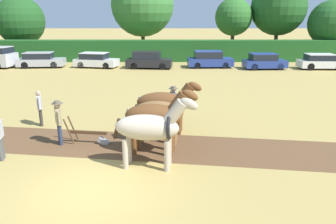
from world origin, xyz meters
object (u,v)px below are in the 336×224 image
farmer_beside_team (172,101)px  parked_car_center_left (95,60)px  tree_far_left (19,21)px  tree_left (141,5)px  tree_center (277,8)px  plow (90,136)px  tree_center_left (232,17)px  parked_car_right (263,61)px  farmer_at_plow (57,119)px  draft_horse_trail_left (160,112)px  parked_car_center_right (208,60)px  draft_horse_trail_right (164,103)px  draft_horse_lead_right (155,116)px  parked_car_far_right (319,62)px  farmer_onlooker_right (38,106)px  parked_car_center (147,60)px  parked_car_left (39,60)px  tree_center_right (329,23)px  draft_horse_lead_left (149,128)px

farmer_beside_team → parked_car_center_left: (-7.20, 16.90, -0.34)m
tree_far_left → tree_left: size_ratio=0.73×
tree_center → plow: tree_center is taller
tree_center_left → parked_car_right: bearing=-83.0°
parked_car_right → plow: bearing=-125.9°
farmer_at_plow → draft_horse_trail_left: bearing=-19.3°
draft_horse_trail_left → parked_car_right: (9.26, 18.39, -0.54)m
parked_car_center_right → tree_center_left: bearing=64.5°
parked_car_right → tree_left: bearing=138.9°
draft_horse_trail_right → tree_far_left: bearing=130.9°
draft_horse_lead_right → parked_car_far_right: 24.43m
draft_horse_trail_left → parked_car_far_right: size_ratio=0.64×
farmer_onlooker_right → parked_car_center: farmer_onlooker_right is taller
farmer_at_plow → parked_car_right: (13.22, 18.67, -0.33)m
draft_horse_lead_right → farmer_at_plow: (-3.81, 0.86, -0.38)m
parked_car_center_left → tree_far_left: bearing=152.4°
tree_center → farmer_onlooker_right: tree_center is taller
farmer_at_plow → parked_car_center_right: farmer_at_plow is taller
tree_left → parked_car_right: 16.13m
tree_far_left → parked_car_center_left: bearing=-38.7°
farmer_onlooker_right → farmer_at_plow: bearing=-75.6°
parked_car_left → parked_car_center_left: 5.36m
parked_car_center → draft_horse_trail_right: bearing=-78.8°
tree_center → tree_center_right: size_ratio=1.38×
parked_car_center_left → parked_car_right: parked_car_right is taller
draft_horse_lead_right → parked_car_center_right: bearing=85.6°
tree_far_left → draft_horse_lead_right: tree_far_left is taller
tree_center_right → parked_car_far_right: (-4.15, -7.68, -3.30)m
tree_far_left → draft_horse_trail_right: tree_far_left is taller
plow → parked_car_center_right: parked_car_center_right is taller
tree_center_right → plow: (-21.47, -26.23, -3.66)m
draft_horse_trail_right → parked_car_right: size_ratio=0.74×
tree_center_right → farmer_at_plow: tree_center_right is taller
tree_far_left → parked_car_center_right: size_ratio=1.62×
draft_horse_trail_left → parked_car_center_right: 19.83m
farmer_at_plow → parked_car_center_left: 19.79m
tree_left → parked_car_far_right: tree_left is taller
tree_far_left → draft_horse_lead_left: size_ratio=2.48×
tree_left → draft_horse_trail_right: tree_left is taller
draft_horse_trail_left → farmer_beside_team: 2.49m
plow → parked_car_center_left: size_ratio=0.41×
tree_far_left → parked_car_left: tree_far_left is taller
plow → tree_center: bearing=68.3°
tree_center_right → parked_car_left: size_ratio=1.46×
farmer_onlooker_right → parked_car_right: 22.10m
draft_horse_lead_left → parked_car_left: bearing=126.2°
tree_center_right → draft_horse_trail_left: bearing=-125.7°
plow → draft_horse_trail_right: bearing=32.6°
tree_far_left → farmer_beside_team: tree_far_left is taller
draft_horse_lead_left → parked_car_far_right: (14.86, 20.63, -0.70)m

